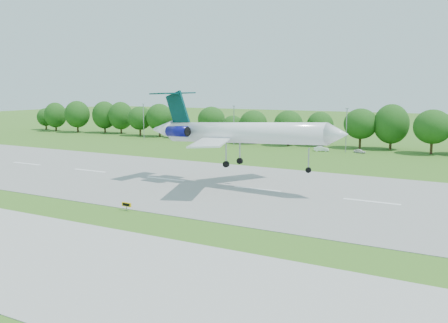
# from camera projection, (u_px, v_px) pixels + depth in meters

# --- Properties ---
(ground) EXTENTS (600.00, 600.00, 0.00)m
(ground) POSITION_uv_depth(u_px,v_px,m) (321.00, 246.00, 57.41)
(ground) COLOR #37691B
(ground) RESTS_ON ground
(runway) EXTENTS (400.00, 45.00, 0.08)m
(runway) POSITION_uv_depth(u_px,v_px,m) (371.00, 202.00, 79.00)
(runway) COLOR gray
(runway) RESTS_ON ground
(taxiway) EXTENTS (400.00, 23.00, 0.08)m
(taxiway) POSITION_uv_depth(u_px,v_px,m) (254.00, 305.00, 41.85)
(taxiway) COLOR #ADADA8
(taxiway) RESTS_ON ground
(tree_line) EXTENTS (288.40, 8.40, 10.40)m
(tree_line) POSITION_uv_depth(u_px,v_px,m) (429.00, 130.00, 135.95)
(tree_line) COLOR #382314
(tree_line) RESTS_ON ground
(light_poles) EXTENTS (175.90, 0.25, 12.19)m
(light_poles) POSITION_uv_depth(u_px,v_px,m) (414.00, 132.00, 128.49)
(light_poles) COLOR gray
(light_poles) RESTS_ON ground
(airliner) EXTENTS (40.39, 29.35, 13.51)m
(airliner) POSITION_uv_depth(u_px,v_px,m) (234.00, 132.00, 89.57)
(airliner) COLOR white
(airliner) RESTS_ON ground
(taxi_sign_left) EXTENTS (1.73, 0.29, 1.21)m
(taxi_sign_left) POSITION_uv_depth(u_px,v_px,m) (126.00, 205.00, 73.55)
(taxi_sign_left) COLOR gray
(taxi_sign_left) RESTS_ON ground
(service_vehicle_a) EXTENTS (4.39, 2.76, 1.36)m
(service_vehicle_a) POSITION_uv_depth(u_px,v_px,m) (321.00, 149.00, 140.26)
(service_vehicle_a) COLOR white
(service_vehicle_a) RESTS_ON ground
(service_vehicle_b) EXTENTS (3.47, 2.24, 1.10)m
(service_vehicle_b) POSITION_uv_depth(u_px,v_px,m) (360.00, 151.00, 136.36)
(service_vehicle_b) COLOR silver
(service_vehicle_b) RESTS_ON ground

